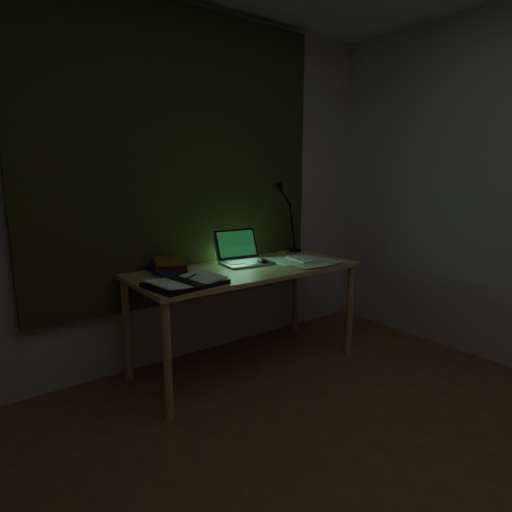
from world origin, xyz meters
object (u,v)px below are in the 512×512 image
at_px(desk, 246,317).
at_px(open_textbook, 186,282).
at_px(desk_lamp, 296,218).
at_px(book_stack, 168,265).
at_px(laptop, 247,247).
at_px(loose_papers, 296,260).

distance_m(desk, open_textbook, 0.69).
bearing_deg(open_textbook, desk_lamp, 12.08).
distance_m(open_textbook, book_stack, 0.38).
bearing_deg(laptop, open_textbook, -150.29).
bearing_deg(desk_lamp, loose_papers, -125.97).
xyz_separation_m(laptop, open_textbook, (-0.63, -0.27, -0.11)).
xyz_separation_m(desk, laptop, (0.08, 0.09, 0.48)).
distance_m(laptop, loose_papers, 0.39).
xyz_separation_m(book_stack, desk_lamp, (1.19, 0.07, 0.23)).
distance_m(loose_papers, desk_lamp, 0.51).
bearing_deg(open_textbook, desk, 9.77).
bearing_deg(desk, laptop, 50.15).
distance_m(open_textbook, desk_lamp, 1.36).
bearing_deg(desk_lamp, book_stack, -171.30).
xyz_separation_m(open_textbook, book_stack, (0.07, 0.37, 0.03)).
relative_size(open_textbook, desk_lamp, 0.78).
relative_size(desk, open_textbook, 3.66).
relative_size(laptop, loose_papers, 0.98).
bearing_deg(loose_papers, desk, 172.44).
xyz_separation_m(open_textbook, desk_lamp, (1.26, 0.45, 0.26)).
distance_m(laptop, desk_lamp, 0.67).
bearing_deg(book_stack, laptop, -10.81).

